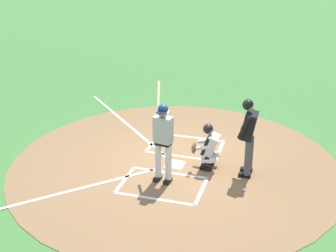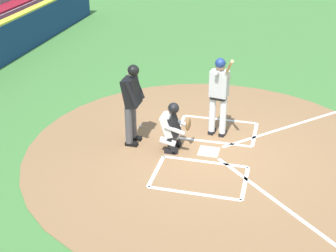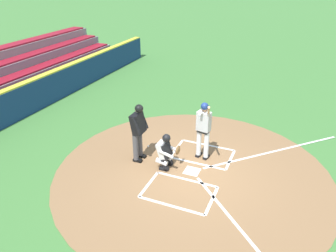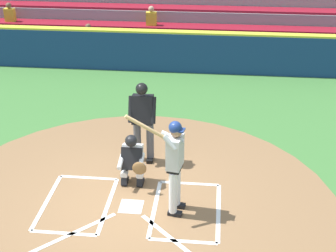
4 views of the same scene
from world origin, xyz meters
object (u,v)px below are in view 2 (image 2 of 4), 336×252
plate_umpire (132,99)px  baseball (140,126)px  catcher (173,126)px  batter (219,92)px

plate_umpire → baseball: 1.30m
catcher → plate_umpire: (-0.08, -0.93, 0.49)m
catcher → baseball: catcher is taller
baseball → batter: bearing=91.7°
plate_umpire → baseball: size_ratio=25.20×
catcher → baseball: (-0.85, -1.01, -0.55)m
catcher → plate_umpire: size_ratio=0.61×
catcher → plate_umpire: bearing=-94.8°
plate_umpire → baseball: (-0.78, -0.08, -1.04)m
batter → plate_umpire: 1.96m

